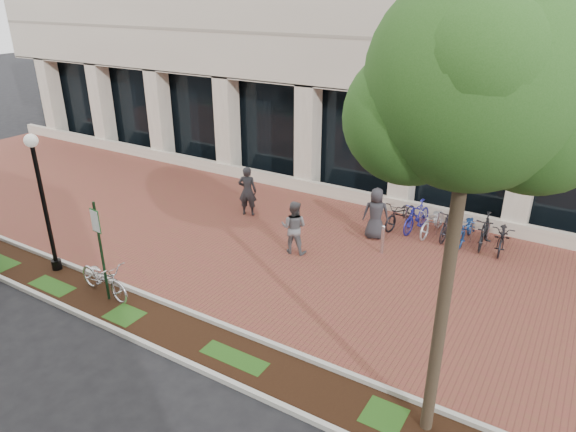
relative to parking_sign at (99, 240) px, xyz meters
The scene contains 14 objects.
ground 5.88m from the parking_sign, 65.14° to the left, with size 120.00×120.00×0.00m, color black.
brick_plaza 5.88m from the parking_sign, 65.14° to the left, with size 40.00×9.00×0.01m, color brown.
planting_strip 2.94m from the parking_sign, ahead, with size 40.00×1.50×0.01m, color black.
curb_plaza_side 2.96m from the parking_sign, 14.25° to the left, with size 40.00×0.12×0.12m, color beige.
curb_street_side 3.04m from the parking_sign, 20.85° to the right, with size 40.00×0.12×0.12m, color beige.
parking_sign is the anchor object (origin of this frame).
lamppost 2.64m from the parking_sign, behind, with size 0.36×0.36×4.04m.
street_tree 9.60m from the parking_sign, ahead, with size 3.72×3.10×7.88m.
locked_bicycle 1.26m from the parking_sign, 151.58° to the left, with size 0.68×1.94×1.02m, color silver.
pedestrian_left 6.56m from the parking_sign, 91.04° to the left, with size 0.66×0.44×1.82m, color #26272B.
pedestrian_mid 5.67m from the parking_sign, 60.08° to the left, with size 0.82×0.64×1.69m, color slate.
pedestrian_right 8.48m from the parking_sign, 57.45° to the left, with size 0.84×0.55×1.73m, color #2A292E.
bollard 8.17m from the parking_sign, 50.22° to the left, with size 0.12×0.12×0.96m.
bike_rack_cluster 10.73m from the parking_sign, 51.59° to the left, with size 4.21×1.91×1.06m.
Camera 1 is at (7.67, -12.45, 7.46)m, focal length 32.00 mm.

